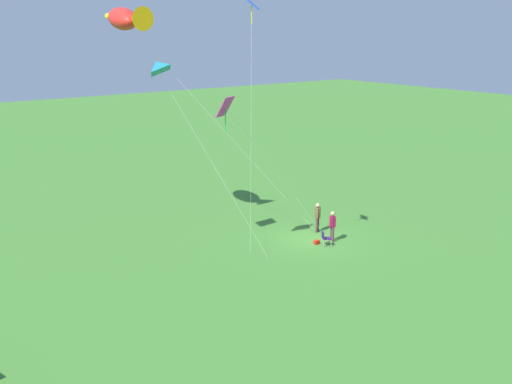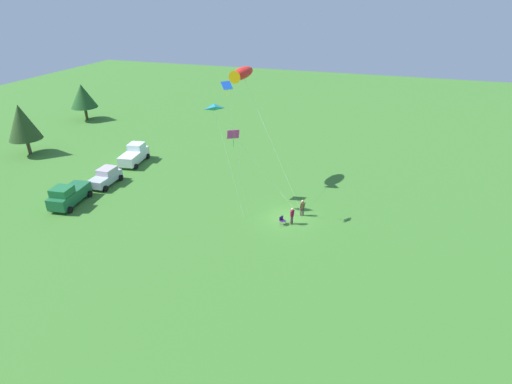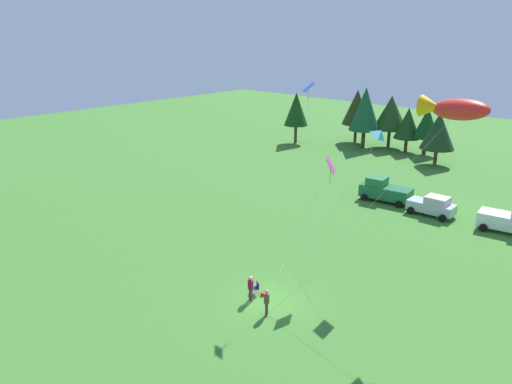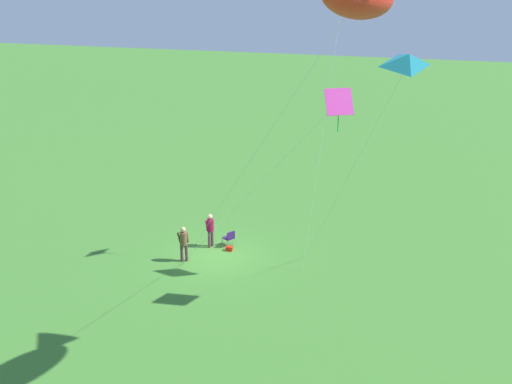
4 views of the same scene
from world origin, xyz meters
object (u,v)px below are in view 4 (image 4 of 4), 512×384
object	(u,v)px
backpack_on_grass	(229,249)
kite_diamond_rainbow	(336,106)
folding_chair	(229,237)
person_spectator	(210,228)
person_kite_flyer	(184,241)
kite_delta_teal	(409,62)

from	to	relation	value
backpack_on_grass	kite_diamond_rainbow	size ratio (longest dim) A/B	0.04
folding_chair	person_spectator	bearing A→B (deg)	52.17
backpack_on_grass	kite_diamond_rainbow	distance (m)	9.33
folding_chair	backpack_on_grass	xyz separation A→B (m)	(0.50, 0.17, -0.38)
person_spectator	person_kite_flyer	bearing A→B (deg)	92.80
person_kite_flyer	backpack_on_grass	xyz separation A→B (m)	(-1.72, 1.63, -0.91)
kite_delta_teal	kite_diamond_rainbow	world-z (taller)	kite_delta_teal
kite_delta_teal	kite_diamond_rainbow	size ratio (longest dim) A/B	1.23
kite_delta_teal	person_spectator	bearing A→B (deg)	-110.21
person_kite_flyer	folding_chair	distance (m)	2.72
person_kite_flyer	folding_chair	world-z (taller)	person_kite_flyer
person_spectator	backpack_on_grass	world-z (taller)	person_spectator
folding_chair	kite_delta_teal	size ratio (longest dim) A/B	0.08
person_spectator	kite_delta_teal	world-z (taller)	kite_delta_teal
person_spectator	folding_chair	bearing A→B (deg)	-138.09
kite_diamond_rainbow	person_spectator	bearing A→B (deg)	-102.09
folding_chair	kite_delta_teal	world-z (taller)	kite_delta_teal
person_spectator	kite_delta_teal	xyz separation A→B (m)	(3.34, 9.08, 8.88)
person_spectator	kite_diamond_rainbow	distance (m)	9.28
person_kite_flyer	person_spectator	xyz separation A→B (m)	(-1.88, 0.59, 0.00)
folding_chair	kite_diamond_rainbow	distance (m)	9.19
person_spectator	kite_delta_teal	bearing A→B (deg)	-179.92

